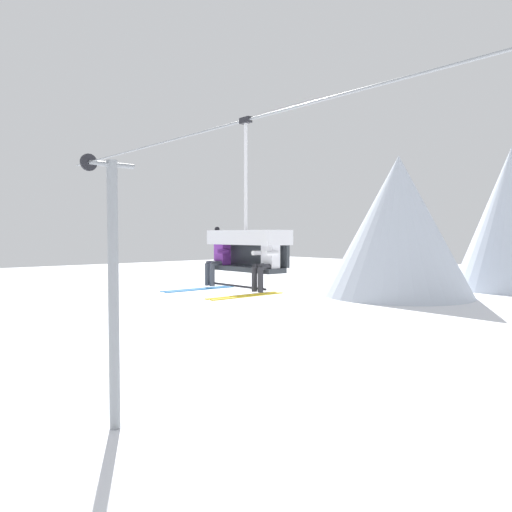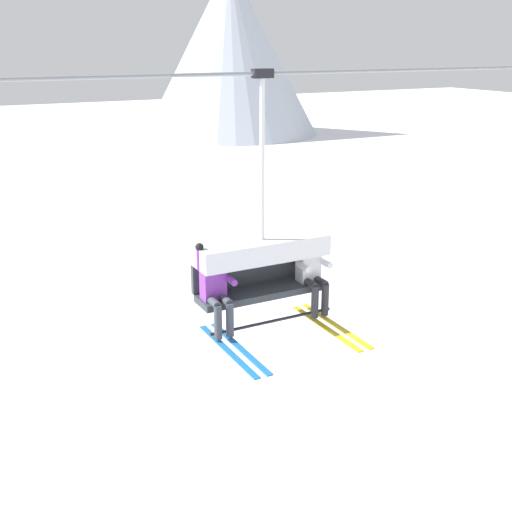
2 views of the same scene
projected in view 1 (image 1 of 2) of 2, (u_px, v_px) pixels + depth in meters
mountain_peak_west at (398, 226)px, 53.64m from camera, size 15.86×15.86×15.10m
mountain_peak_central at (510, 218)px, 59.67m from camera, size 12.93×12.93×17.19m
lift_tower_near at (113, 289)px, 16.82m from camera, size 0.36×1.88×9.24m
lift_cable at (302, 105)px, 9.02m from camera, size 20.94×0.05×0.05m
chairlift_chair at (248, 243)px, 10.36m from camera, size 1.96×0.74×3.46m
skier_purple at (218, 256)px, 10.81m from camera, size 0.48×1.70×1.34m
skier_white at (266, 260)px, 9.65m from camera, size 0.46×1.70×1.23m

